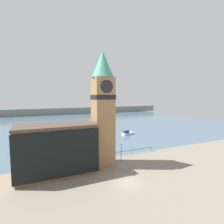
{
  "coord_description": "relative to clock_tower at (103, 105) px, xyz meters",
  "views": [
    {
      "loc": [
        -13.57,
        -23.79,
        14.22
      ],
      "look_at": [
        0.22,
        6.92,
        11.08
      ],
      "focal_mm": 28.0,
      "sensor_mm": 36.0,
      "label": 1
    }
  ],
  "objects": [
    {
      "name": "lamp_post",
      "position": [
        3.86,
        -0.69,
        -9.45
      ],
      "size": [
        0.32,
        0.32,
        4.0
      ],
      "color": "#2D2D33",
      "rests_on": "ground_plane"
    },
    {
      "name": "pier_railing",
      "position": [
        8.83,
        2.77,
        -11.28
      ],
      "size": [
        11.79,
        0.08,
        1.09
      ],
      "color": "#333338",
      "rests_on": "ground_plane"
    },
    {
      "name": "boat_far",
      "position": [
        18.14,
        22.11,
        -11.66
      ],
      "size": [
        5.14,
        2.93,
        1.62
      ],
      "rotation": [
        0.0,
        0.0,
        0.25
      ],
      "color": "silver",
      "rests_on": "water"
    },
    {
      "name": "mooring_bollard_near",
      "position": [
        2.8,
        -7.03,
        -11.85
      ],
      "size": [
        0.28,
        0.28,
        0.73
      ],
      "color": "brown",
      "rests_on": "ground_plane"
    },
    {
      "name": "water",
      "position": [
        0.77,
        63.02,
        -12.25
      ],
      "size": [
        160.0,
        120.0,
        0.0
      ],
      "color": "slate",
      "rests_on": "ground_plane"
    },
    {
      "name": "pier_building",
      "position": [
        -9.34,
        -0.61,
        -7.68
      ],
      "size": [
        13.95,
        6.88,
        9.09
      ],
      "color": "#935B42",
      "rests_on": "ground_plane"
    },
    {
      "name": "ground_plane",
      "position": [
        0.77,
        -9.22,
        -12.24
      ],
      "size": [
        160.0,
        160.0,
        0.0
      ],
      "primitive_type": "plane",
      "color": "gray"
    },
    {
      "name": "boat_near",
      "position": [
        6.14,
        14.71,
        -11.66
      ],
      "size": [
        6.59,
        4.19,
        1.57
      ],
      "rotation": [
        0.0,
        0.0,
        0.35
      ],
      "color": "maroon",
      "rests_on": "water"
    },
    {
      "name": "clock_tower",
      "position": [
        0.0,
        0.0,
        0.0
      ],
      "size": [
        4.48,
        4.48,
        23.07
      ],
      "color": "#9E754C",
      "rests_on": "ground_plane"
    },
    {
      "name": "far_shoreline",
      "position": [
        0.77,
        103.02,
        -9.74
      ],
      "size": [
        180.0,
        3.0,
        5.0
      ],
      "color": "gray",
      "rests_on": "water"
    }
  ]
}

